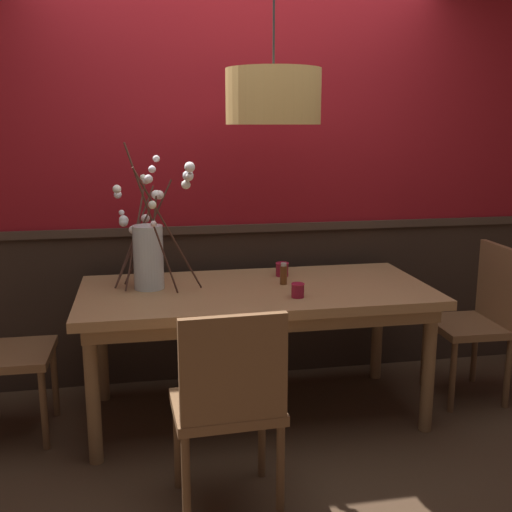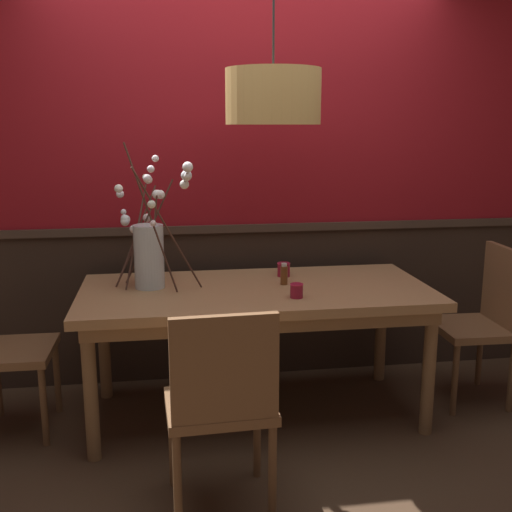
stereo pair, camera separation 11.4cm
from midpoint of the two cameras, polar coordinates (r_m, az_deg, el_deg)
The scene contains 12 objects.
ground_plane at distance 3.67m, azimuth 0.92°, elevation -14.51°, with size 24.00×24.00×0.00m, color #422D1E.
back_wall at distance 3.92m, azimuth -0.59°, elevation 8.04°, with size 4.73×0.14×2.75m.
dining_table at distance 3.42m, azimuth 0.96°, elevation -4.35°, with size 1.94×0.91×0.76m.
chair_head_west_end at distance 3.53m, azimuth -22.01°, elevation -7.05°, with size 0.39×0.45×0.98m.
chair_head_east_end at distance 3.93m, azimuth 21.34°, elevation -5.26°, with size 0.42×0.45×0.95m.
chair_far_side_right at distance 4.33m, azimuth 2.87°, elevation -2.90°, with size 0.46×0.45×0.92m.
chair_near_side_left at distance 2.62m, azimuth -1.96°, elevation -13.23°, with size 0.47×0.41×0.93m.
vase_with_blossoms at distance 3.40m, azimuth -9.04°, elevation 0.63°, with size 0.48×0.66×0.81m.
candle_holder_nearer_center at distance 3.65m, azimuth 3.51°, elevation -1.27°, with size 0.08×0.08×0.08m.
candle_holder_nearer_edge at distance 3.20m, azimuth 4.85°, elevation -3.25°, with size 0.07×0.07×0.08m.
condiment_bottle at distance 3.46m, azimuth 3.59°, elevation -1.74°, with size 0.04×0.04×0.12m.
pendant_lamp at distance 3.24m, azimuth 2.66°, elevation 14.67°, with size 0.49×0.49×1.10m.
Camera 2 is at (-0.50, -3.24, 1.65)m, focal length 42.70 mm.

